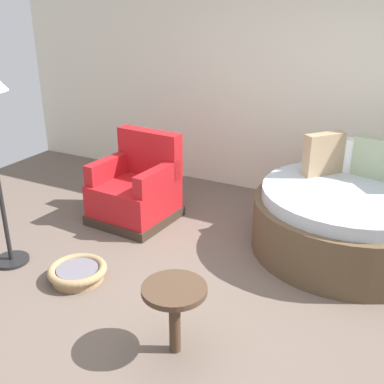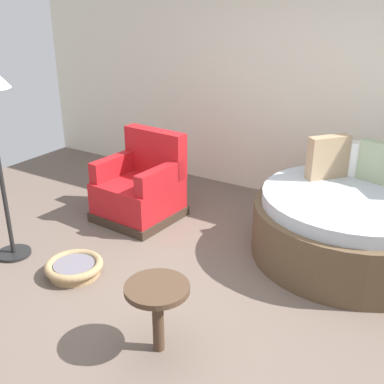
% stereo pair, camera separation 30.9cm
% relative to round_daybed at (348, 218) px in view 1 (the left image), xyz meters
% --- Properties ---
extents(ground_plane, '(8.00, 8.00, 0.02)m').
position_rel_round_daybed_xyz_m(ground_plane, '(-0.83, -1.48, -0.34)').
color(ground_plane, '#66564C').
extents(back_wall, '(8.00, 0.12, 2.64)m').
position_rel_round_daybed_xyz_m(back_wall, '(-0.83, 1.10, 0.99)').
color(back_wall, silver).
rests_on(back_wall, ground_plane).
extents(round_daybed, '(1.79, 1.79, 1.05)m').
position_rel_round_daybed_xyz_m(round_daybed, '(0.00, 0.00, 0.00)').
color(round_daybed, brown).
rests_on(round_daybed, ground_plane).
extents(red_armchair, '(0.85, 0.85, 0.94)m').
position_rel_round_daybed_xyz_m(red_armchair, '(-2.17, -0.36, 0.00)').
color(red_armchair, '#38281E').
rests_on(red_armchair, ground_plane).
extents(pet_basket, '(0.51, 0.51, 0.13)m').
position_rel_round_daybed_xyz_m(pet_basket, '(-1.94, -1.63, -0.25)').
color(pet_basket, '#9E7F56').
rests_on(pet_basket, ground_plane).
extents(side_table, '(0.44, 0.44, 0.52)m').
position_rel_round_daybed_xyz_m(side_table, '(-0.76, -2.01, 0.10)').
color(side_table, '#473323').
rests_on(side_table, ground_plane).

